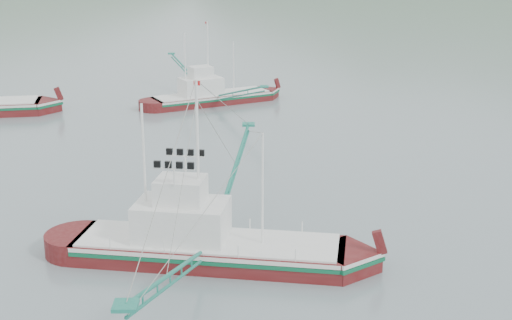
{
  "coord_description": "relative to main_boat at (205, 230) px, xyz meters",
  "views": [
    {
      "loc": [
        -0.76,
        -38.97,
        16.83
      ],
      "look_at": [
        0.0,
        6.0,
        3.2
      ],
      "focal_mm": 50.0,
      "sensor_mm": 36.0,
      "label": 1
    }
  ],
  "objects": [
    {
      "name": "main_boat",
      "position": [
        0.0,
        0.0,
        0.0
      ],
      "size": [
        15.39,
        26.83,
        10.95
      ],
      "rotation": [
        0.0,
        0.0,
        -0.17
      ],
      "color": "#4F0D0E",
      "rests_on": "ground"
    },
    {
      "name": "bg_boat_far",
      "position": [
        -1.43,
        40.77,
        0.14
      ],
      "size": [
        14.47,
        22.54,
        9.72
      ],
      "rotation": [
        0.0,
        0.0,
        0.47
      ],
      "color": "#4F0D0E",
      "rests_on": "ground"
    },
    {
      "name": "ground",
      "position": [
        2.94,
        2.71,
        -1.87
      ],
      "size": [
        1200.0,
        1200.0,
        0.0
      ],
      "primitive_type": "plane",
      "color": "slate",
      "rests_on": "ground"
    }
  ]
}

